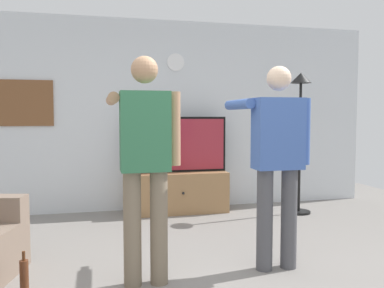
# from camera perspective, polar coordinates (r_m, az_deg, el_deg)

# --- Properties ---
(back_wall) EXTENTS (6.40, 0.10, 2.70)m
(back_wall) POSITION_cam_1_polar(r_m,az_deg,el_deg) (5.91, -4.54, 4.01)
(back_wall) COLOR silver
(back_wall) RESTS_ON ground_plane
(tv_stand) EXTENTS (1.31, 0.46, 0.56)m
(tv_stand) POSITION_cam_1_polar(r_m,az_deg,el_deg) (5.71, -1.70, -6.77)
(tv_stand) COLOR #997047
(tv_stand) RESTS_ON ground_plane
(television) EXTENTS (1.33, 0.07, 0.77)m
(television) POSITION_cam_1_polar(r_m,az_deg,el_deg) (5.67, -1.80, -0.06)
(television) COLOR black
(television) RESTS_ON tv_stand
(wall_clock) EXTENTS (0.25, 0.03, 0.25)m
(wall_clock) POSITION_cam_1_polar(r_m,az_deg,el_deg) (5.94, -2.31, 11.36)
(wall_clock) COLOR white
(framed_picture) EXTENTS (0.69, 0.04, 0.61)m
(framed_picture) POSITION_cam_1_polar(r_m,az_deg,el_deg) (5.86, -22.21, 5.33)
(framed_picture) COLOR brown
(floor_lamp) EXTENTS (0.32, 0.32, 1.93)m
(floor_lamp) POSITION_cam_1_polar(r_m,az_deg,el_deg) (5.76, 14.92, 4.18)
(floor_lamp) COLOR black
(floor_lamp) RESTS_ON ground_plane
(person_standing_nearer_lamp) EXTENTS (0.56, 0.78, 1.80)m
(person_standing_nearer_lamp) POSITION_cam_1_polar(r_m,az_deg,el_deg) (3.21, -6.60, -1.85)
(person_standing_nearer_lamp) COLOR #7A6B56
(person_standing_nearer_lamp) RESTS_ON ground_plane
(person_standing_nearer_couch) EXTENTS (0.60, 0.78, 1.76)m
(person_standing_nearer_couch) POSITION_cam_1_polar(r_m,az_deg,el_deg) (3.60, 11.82, -1.48)
(person_standing_nearer_couch) COLOR #4C4C51
(person_standing_nearer_couch) RESTS_ON ground_plane
(beverage_bottle) EXTENTS (0.07, 0.07, 0.32)m
(beverage_bottle) POSITION_cam_1_polar(r_m,az_deg,el_deg) (3.49, -22.43, -16.65)
(beverage_bottle) COLOR #592D19
(beverage_bottle) RESTS_ON ground_plane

